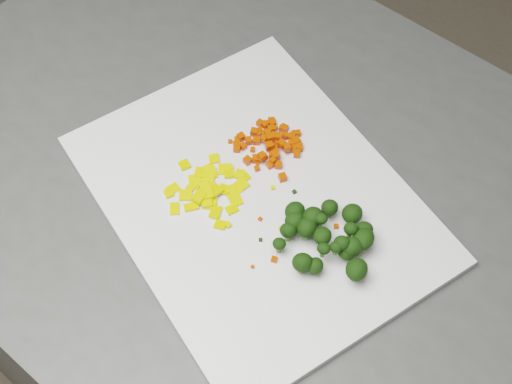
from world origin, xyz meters
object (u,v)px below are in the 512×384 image
(cutting_board, at_px, (256,199))
(pepper_pile, at_px, (208,192))
(carrot_pile, at_px, (270,145))
(broccoli_pile, at_px, (328,233))
(counter_block, at_px, (263,318))

(cutting_board, bearing_deg, pepper_pile, -166.31)
(carrot_pile, bearing_deg, broccoli_pile, -48.67)
(carrot_pile, bearing_deg, pepper_pile, -123.19)
(broccoli_pile, bearing_deg, pepper_pile, 169.95)
(broccoli_pile, bearing_deg, counter_block, 141.38)
(cutting_board, bearing_deg, carrot_pile, 90.96)
(cutting_board, xyz_separation_m, pepper_pile, (-0.06, -0.01, 0.01))
(counter_block, height_order, carrot_pile, carrot_pile)
(counter_block, bearing_deg, carrot_pile, 98.47)
(counter_block, height_order, broccoli_pile, broccoli_pile)
(cutting_board, height_order, broccoli_pile, broccoli_pile)
(counter_block, bearing_deg, pepper_pile, -142.47)
(carrot_pile, distance_m, pepper_pile, 0.10)
(pepper_pile, bearing_deg, cutting_board, 13.69)
(counter_block, bearing_deg, cutting_board, -97.66)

